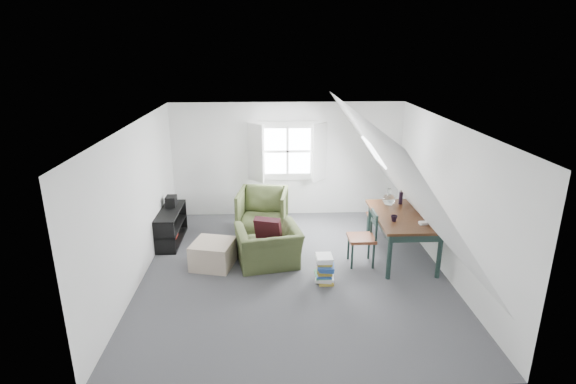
{
  "coord_description": "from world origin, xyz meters",
  "views": [
    {
      "loc": [
        -0.39,
        -6.78,
        3.65
      ],
      "look_at": [
        -0.08,
        0.6,
        1.22
      ],
      "focal_mm": 28.0,
      "sensor_mm": 36.0,
      "label": 1
    }
  ],
  "objects_px": {
    "dining_table": "(403,220)",
    "media_shelf": "(170,228)",
    "magazine_stack": "(325,269)",
    "armchair_far": "(263,231)",
    "ottoman": "(213,254)",
    "dining_chair_far": "(378,216)",
    "armchair_near": "(269,264)",
    "dining_chair_near": "(364,237)"
  },
  "relations": [
    {
      "from": "ottoman",
      "to": "armchair_far",
      "type": "bearing_deg",
      "value": 60.13
    },
    {
      "from": "dining_table",
      "to": "dining_chair_far",
      "type": "distance_m",
      "value": 1.07
    },
    {
      "from": "armchair_far",
      "to": "dining_chair_far",
      "type": "distance_m",
      "value": 2.34
    },
    {
      "from": "armchair_near",
      "to": "media_shelf",
      "type": "xyz_separation_m",
      "value": [
        -1.9,
        1.03,
        0.29
      ]
    },
    {
      "from": "ottoman",
      "to": "dining_chair_near",
      "type": "distance_m",
      "value": 2.61
    },
    {
      "from": "armchair_far",
      "to": "magazine_stack",
      "type": "xyz_separation_m",
      "value": [
        1.02,
        -2.09,
        0.23
      ]
    },
    {
      "from": "dining_chair_near",
      "to": "dining_chair_far",
      "type": "bearing_deg",
      "value": 149.33
    },
    {
      "from": "dining_chair_near",
      "to": "media_shelf",
      "type": "distance_m",
      "value": 3.7
    },
    {
      "from": "magazine_stack",
      "to": "dining_chair_far",
      "type": "bearing_deg",
      "value": 54.94
    },
    {
      "from": "armchair_far",
      "to": "dining_chair_far",
      "type": "xyz_separation_m",
      "value": [
        2.29,
        -0.28,
        0.42
      ]
    },
    {
      "from": "armchair_far",
      "to": "dining_table",
      "type": "distance_m",
      "value": 2.88
    },
    {
      "from": "ottoman",
      "to": "media_shelf",
      "type": "distance_m",
      "value": 1.4
    },
    {
      "from": "armchair_near",
      "to": "armchair_far",
      "type": "height_order",
      "value": "armchair_far"
    },
    {
      "from": "armchair_far",
      "to": "magazine_stack",
      "type": "bearing_deg",
      "value": -56.6
    },
    {
      "from": "ottoman",
      "to": "magazine_stack",
      "type": "bearing_deg",
      "value": -18.78
    },
    {
      "from": "armchair_near",
      "to": "ottoman",
      "type": "distance_m",
      "value": 0.98
    },
    {
      "from": "armchair_far",
      "to": "ottoman",
      "type": "bearing_deg",
      "value": -112.37
    },
    {
      "from": "magazine_stack",
      "to": "ottoman",
      "type": "bearing_deg",
      "value": 161.22
    },
    {
      "from": "dining_table",
      "to": "dining_chair_near",
      "type": "relative_size",
      "value": 1.72
    },
    {
      "from": "armchair_far",
      "to": "media_shelf",
      "type": "relative_size",
      "value": 0.79
    },
    {
      "from": "armchair_near",
      "to": "dining_chair_near",
      "type": "bearing_deg",
      "value": 167.5
    },
    {
      "from": "armchair_far",
      "to": "dining_chair_near",
      "type": "relative_size",
      "value": 1.02
    },
    {
      "from": "dining_chair_far",
      "to": "magazine_stack",
      "type": "distance_m",
      "value": 2.22
    },
    {
      "from": "armchair_near",
      "to": "armchair_far",
      "type": "distance_m",
      "value": 1.46
    },
    {
      "from": "armchair_near",
      "to": "dining_chair_far",
      "type": "height_order",
      "value": "dining_chair_far"
    },
    {
      "from": "media_shelf",
      "to": "magazine_stack",
      "type": "relative_size",
      "value": 2.78
    },
    {
      "from": "magazine_stack",
      "to": "dining_table",
      "type": "bearing_deg",
      "value": 28.75
    },
    {
      "from": "ottoman",
      "to": "media_shelf",
      "type": "height_order",
      "value": "media_shelf"
    },
    {
      "from": "dining_chair_far",
      "to": "armchair_near",
      "type": "bearing_deg",
      "value": 15.04
    },
    {
      "from": "armchair_far",
      "to": "dining_chair_far",
      "type": "relative_size",
      "value": 1.22
    },
    {
      "from": "armchair_near",
      "to": "ottoman",
      "type": "xyz_separation_m",
      "value": [
        -0.95,
        -0.0,
        0.22
      ]
    },
    {
      "from": "dining_table",
      "to": "dining_chair_far",
      "type": "relative_size",
      "value": 2.07
    },
    {
      "from": "armchair_near",
      "to": "dining_table",
      "type": "height_order",
      "value": "dining_table"
    },
    {
      "from": "dining_chair_near",
      "to": "media_shelf",
      "type": "bearing_deg",
      "value": -113.55
    },
    {
      "from": "armchair_near",
      "to": "dining_chair_far",
      "type": "bearing_deg",
      "value": -162.95
    },
    {
      "from": "ottoman",
      "to": "media_shelf",
      "type": "relative_size",
      "value": 0.53
    },
    {
      "from": "media_shelf",
      "to": "dining_chair_near",
      "type": "bearing_deg",
      "value": -16.82
    },
    {
      "from": "dining_table",
      "to": "media_shelf",
      "type": "distance_m",
      "value": 4.37
    },
    {
      "from": "armchair_near",
      "to": "dining_table",
      "type": "xyz_separation_m",
      "value": [
        2.36,
        0.17,
        0.72
      ]
    },
    {
      "from": "dining_table",
      "to": "magazine_stack",
      "type": "bearing_deg",
      "value": -156.07
    },
    {
      "from": "dining_table",
      "to": "media_shelf",
      "type": "height_order",
      "value": "dining_table"
    },
    {
      "from": "magazine_stack",
      "to": "armchair_far",
      "type": "bearing_deg",
      "value": 115.91
    }
  ]
}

